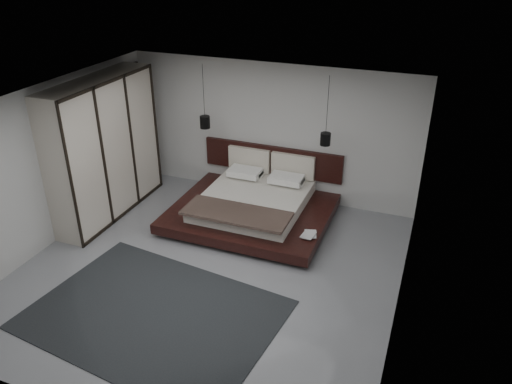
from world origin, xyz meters
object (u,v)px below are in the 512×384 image
at_px(lattice_screen, 132,127).
at_px(wardrobe, 104,149).
at_px(bed, 254,204).
at_px(rug, 154,314).
at_px(pendant_right, 325,139).
at_px(pendant_left, 205,122).

xyz_separation_m(lattice_screen, wardrobe, (0.25, -1.29, 0.04)).
distance_m(bed, wardrobe, 3.03).
bearing_deg(rug, pendant_right, 67.05).
relative_size(pendant_left, wardrobe, 0.46).
xyz_separation_m(bed, rug, (-0.33, -3.16, -0.29)).
height_order(bed, pendant_left, pendant_left).
xyz_separation_m(pendant_left, rug, (0.89, -3.64, -1.65)).
bearing_deg(wardrobe, lattice_screen, 101.03).
distance_m(bed, pendant_left, 1.89).
distance_m(pendant_left, rug, 4.10).
bearing_deg(pendant_right, bed, -158.32).
distance_m(wardrobe, rug, 3.67).
height_order(lattice_screen, pendant_right, pendant_right).
bearing_deg(pendant_left, rug, -76.28).
relative_size(lattice_screen, bed, 0.88).
relative_size(bed, rug, 0.84).
distance_m(lattice_screen, pendant_left, 1.82).
distance_m(pendant_left, wardrobe, 1.99).
bearing_deg(bed, wardrobe, -164.91).
bearing_deg(bed, rug, -95.91).
xyz_separation_m(pendant_left, wardrobe, (-1.53, -1.23, -0.32)).
bearing_deg(lattice_screen, wardrobe, -78.97).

